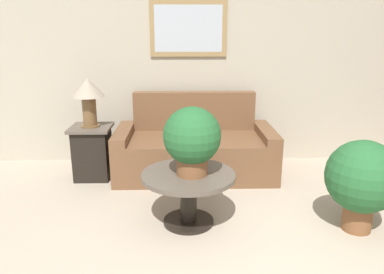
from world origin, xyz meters
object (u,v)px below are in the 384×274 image
object	(u,v)px
side_table	(93,152)
potted_plant_on_table	(192,138)
couch_main	(195,149)
coffee_table	(188,187)
potted_plant_floor	(362,179)
table_lamp	(88,93)

from	to	relation	value
side_table	potted_plant_on_table	world-z (taller)	potted_plant_on_table
couch_main	potted_plant_on_table	world-z (taller)	potted_plant_on_table
couch_main	coffee_table	size ratio (longest dim) A/B	2.25
coffee_table	side_table	bearing A→B (deg)	134.42
potted_plant_floor	side_table	bearing A→B (deg)	153.50
couch_main	potted_plant_on_table	bearing A→B (deg)	-93.12
coffee_table	potted_plant_floor	world-z (taller)	potted_plant_floor
coffee_table	potted_plant_on_table	distance (m)	0.47
side_table	potted_plant_floor	distance (m)	2.98
couch_main	potted_plant_floor	distance (m)	2.03
table_lamp	potted_plant_on_table	xyz separation A→B (m)	(1.18, -1.18, -0.21)
couch_main	side_table	distance (m)	1.25
couch_main	table_lamp	distance (m)	1.45
side_table	potted_plant_on_table	distance (m)	1.74
side_table	table_lamp	bearing A→B (deg)	-90.00
side_table	table_lamp	distance (m)	0.71
side_table	table_lamp	xyz separation A→B (m)	(0.00, -0.00, 0.71)
coffee_table	couch_main	bearing A→B (deg)	85.37
table_lamp	coffee_table	bearing A→B (deg)	-45.58
couch_main	potted_plant_floor	world-z (taller)	couch_main
potted_plant_floor	table_lamp	bearing A→B (deg)	153.50
coffee_table	potted_plant_floor	bearing A→B (deg)	-6.11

